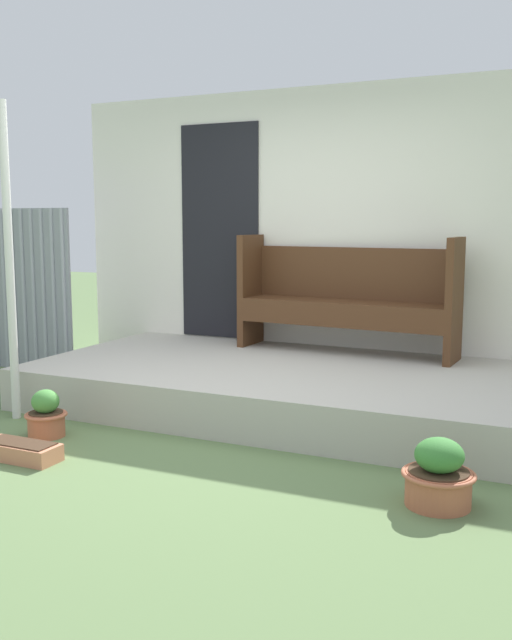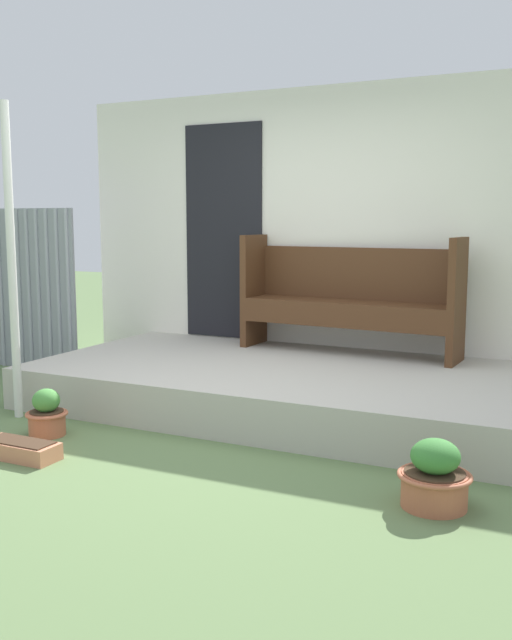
# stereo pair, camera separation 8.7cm
# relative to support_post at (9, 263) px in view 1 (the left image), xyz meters

# --- Properties ---
(ground_plane) EXTENTS (24.00, 24.00, 0.00)m
(ground_plane) POSITION_rel_support_post_xyz_m (1.50, 0.11, -1.14)
(ground_plane) COLOR #5B7547
(porch_slab) EXTENTS (3.78, 2.01, 0.32)m
(porch_slab) POSITION_rel_support_post_xyz_m (1.63, 1.12, -0.98)
(porch_slab) COLOR #B7B2A5
(porch_slab) RESTS_ON ground_plane
(house_wall) EXTENTS (4.98, 0.08, 2.60)m
(house_wall) POSITION_rel_support_post_xyz_m (1.59, 2.15, 0.16)
(house_wall) COLOR white
(house_wall) RESTS_ON ground_plane
(support_post) EXTENTS (0.06, 0.06, 2.27)m
(support_post) POSITION_rel_support_post_xyz_m (0.00, 0.00, 0.00)
(support_post) COLOR silver
(support_post) RESTS_ON ground_plane
(bench) EXTENTS (1.90, 0.51, 0.99)m
(bench) POSITION_rel_support_post_xyz_m (1.92, 1.89, -0.30)
(bench) COLOR #4C2D19
(bench) RESTS_ON porch_slab
(flower_pot_left) EXTENTS (0.28, 0.28, 0.32)m
(flower_pot_left) POSITION_rel_support_post_xyz_m (0.51, -0.26, -1.00)
(flower_pot_left) COLOR #B26042
(flower_pot_left) RESTS_ON ground_plane
(flower_pot_middle) EXTENTS (0.38, 0.38, 0.35)m
(flower_pot_middle) POSITION_rel_support_post_xyz_m (3.13, -0.35, -0.98)
(flower_pot_middle) COLOR #B26042
(flower_pot_middle) RESTS_ON ground_plane
(planter_box_rect) EXTENTS (0.50, 0.20, 0.11)m
(planter_box_rect) POSITION_rel_support_post_xyz_m (0.69, -0.70, -1.08)
(planter_box_rect) COLOR tan
(planter_box_rect) RESTS_ON ground_plane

